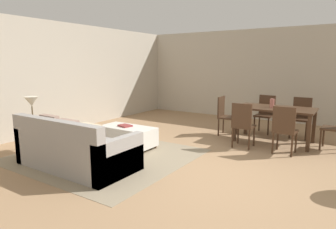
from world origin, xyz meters
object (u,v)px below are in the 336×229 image
at_px(side_table, 34,130).
at_px(book_on_ottoman, 125,126).
at_px(dining_chair_far_right, 301,115).
at_px(couch, 75,150).
at_px(dining_table, 275,112).
at_px(table_lamp, 32,103).
at_px(dining_chair_near_left, 243,123).
at_px(ottoman_table, 128,135).
at_px(dining_chair_head_west, 225,113).
at_px(vase_centerpiece, 272,103).
at_px(dining_chair_far_left, 265,112).
at_px(dining_chair_near_right, 284,127).

bearing_deg(side_table, book_on_ottoman, 47.04).
relative_size(side_table, dining_chair_far_right, 0.61).
bearing_deg(couch, book_on_ottoman, 94.93).
xyz_separation_m(dining_table, dining_chair_far_right, (0.41, 0.78, -0.14)).
relative_size(table_lamp, dining_chair_near_left, 0.57).
xyz_separation_m(couch, dining_chair_far_right, (2.75, 4.19, 0.23)).
distance_m(dining_chair_far_right, book_on_ottoman, 4.02).
height_order(couch, dining_chair_near_left, dining_chair_near_left).
relative_size(ottoman_table, dining_chair_far_right, 1.26).
height_order(table_lamp, dining_chair_near_left, table_lamp).
bearing_deg(side_table, dining_chair_head_west, 53.19).
height_order(side_table, dining_chair_far_right, dining_chair_far_right).
height_order(couch, vase_centerpiece, vase_centerpiece).
distance_m(dining_chair_far_left, dining_chair_head_west, 1.08).
bearing_deg(dining_chair_near_left, dining_chair_far_left, 89.32).
xyz_separation_m(side_table, dining_chair_head_west, (2.49, 3.33, 0.08)).
bearing_deg(ottoman_table, side_table, -134.31).
xyz_separation_m(side_table, book_on_ottoman, (1.18, 1.26, -0.00)).
bearing_deg(dining_chair_far_left, dining_chair_far_right, -1.81).
bearing_deg(table_lamp, side_table, -90.00).
bearing_deg(vase_centerpiece, dining_chair_far_left, 112.22).
relative_size(couch, dining_chair_far_right, 2.17).
bearing_deg(couch, dining_chair_near_right, 43.75).
distance_m(dining_chair_near_right, vase_centerpiece, 0.95).
bearing_deg(ottoman_table, dining_table, 40.42).
bearing_deg(dining_table, side_table, -137.68).
height_order(couch, side_table, couch).
height_order(dining_chair_far_left, dining_chair_far_right, same).
bearing_deg(dining_chair_near_left, vase_centerpiece, 64.95).
bearing_deg(dining_table, ottoman_table, -139.58).
xyz_separation_m(couch, ottoman_table, (-0.06, 1.38, -0.05)).
bearing_deg(dining_chair_far_right, side_table, -134.72).
height_order(ottoman_table, side_table, side_table).
distance_m(dining_table, dining_chair_far_right, 0.89).
distance_m(table_lamp, dining_table, 4.92).
relative_size(side_table, dining_chair_near_left, 0.61).
relative_size(dining_chair_near_left, dining_chair_far_left, 1.00).
xyz_separation_m(couch, vase_centerpiece, (2.28, 3.38, 0.56)).
distance_m(couch, dining_table, 4.16).
bearing_deg(dining_chair_near_right, table_lamp, -148.14).
height_order(dining_chair_far_left, dining_chair_head_west, same).
relative_size(couch, ottoman_table, 1.72).
height_order(side_table, vase_centerpiece, vase_centerpiece).
height_order(dining_chair_near_left, book_on_ottoman, dining_chair_near_left).
bearing_deg(couch, ottoman_table, 92.36).
xyz_separation_m(side_table, dining_chair_far_left, (3.23, 4.11, 0.08)).
distance_m(couch, vase_centerpiece, 4.11).
bearing_deg(vase_centerpiece, table_lamp, -137.55).
height_order(table_lamp, dining_table, table_lamp).
bearing_deg(dining_chair_far_left, side_table, -128.18).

